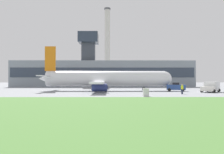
{
  "coord_description": "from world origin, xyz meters",
  "views": [
    {
      "loc": [
        2.59,
        -48.52,
        2.39
      ],
      "look_at": [
        3.07,
        1.25,
        3.16
      ],
      "focal_mm": 35.0,
      "sensor_mm": 36.0,
      "label": 1
    }
  ],
  "objects_px": {
    "pushback_tug": "(176,87)",
    "airplane": "(104,79)",
    "ground_crew_person": "(182,89)",
    "baggage_truck": "(211,87)"
  },
  "relations": [
    {
      "from": "airplane",
      "to": "baggage_truck",
      "type": "relative_size",
      "value": 5.14
    },
    {
      "from": "ground_crew_person",
      "to": "baggage_truck",
      "type": "bearing_deg",
      "value": 38.52
    },
    {
      "from": "pushback_tug",
      "to": "airplane",
      "type": "bearing_deg",
      "value": 173.07
    },
    {
      "from": "airplane",
      "to": "baggage_truck",
      "type": "height_order",
      "value": "airplane"
    },
    {
      "from": "airplane",
      "to": "baggage_truck",
      "type": "bearing_deg",
      "value": -14.18
    },
    {
      "from": "ground_crew_person",
      "to": "pushback_tug",
      "type": "bearing_deg",
      "value": 79.0
    },
    {
      "from": "airplane",
      "to": "pushback_tug",
      "type": "height_order",
      "value": "airplane"
    },
    {
      "from": "airplane",
      "to": "pushback_tug",
      "type": "distance_m",
      "value": 16.14
    },
    {
      "from": "airplane",
      "to": "pushback_tug",
      "type": "xyz_separation_m",
      "value": [
        15.91,
        -1.93,
        -1.85
      ]
    },
    {
      "from": "pushback_tug",
      "to": "ground_crew_person",
      "type": "distance_m",
      "value": 10.21
    }
  ]
}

